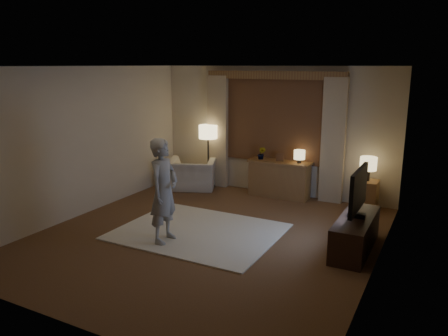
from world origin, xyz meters
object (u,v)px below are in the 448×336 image
Objects in this scene: armchair at (192,174)px; person at (164,191)px; sideboard at (279,180)px; tv_stand at (355,234)px; side_table at (366,195)px.

armchair is 0.63× the size of person.
sideboard reaches higher than tv_stand.
side_table is 3.84m from person.
person is (1.18, -2.68, 0.48)m from armchair.
tv_stand is at bearing -84.21° from side_table.
side_table reaches higher than tv_stand.
side_table is 0.36× the size of person.
armchair is at bearing 156.26° from tv_stand.
armchair is (-1.88, -0.31, -0.03)m from sideboard.
person reaches higher than armchair.
sideboard is at bearing -16.16° from person.
tv_stand is 2.85m from person.
person is (-0.70, -3.00, 0.46)m from sideboard.
sideboard reaches higher than side_table.
person reaches higher than tv_stand.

